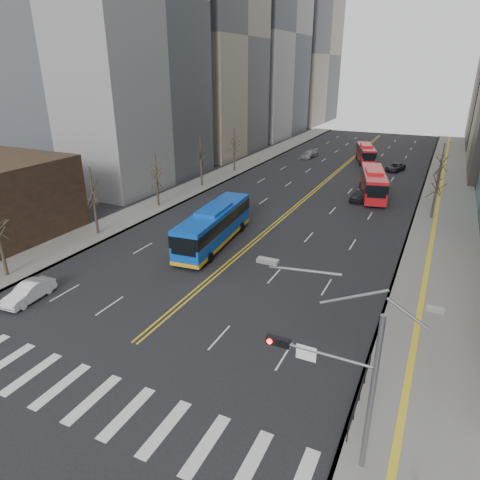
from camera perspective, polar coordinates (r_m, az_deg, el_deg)
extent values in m
plane|color=black|center=(26.77, -20.97, -18.43)|extent=(220.00, 220.00, 0.00)
cube|color=slate|center=(60.34, 25.78, 3.85)|extent=(7.00, 130.00, 0.15)
cube|color=slate|center=(68.68, -3.76, 8.05)|extent=(5.00, 130.00, 0.15)
cube|color=silver|center=(30.73, -28.93, -14.11)|extent=(0.70, 4.00, 0.01)
cube|color=silver|center=(29.06, -26.05, -15.73)|extent=(0.70, 4.00, 0.01)
cube|color=silver|center=(27.50, -22.78, -17.49)|extent=(0.70, 4.00, 0.01)
cube|color=silver|center=(26.06, -19.05, -19.39)|extent=(0.70, 4.00, 0.01)
cube|color=silver|center=(24.76, -14.82, -21.41)|extent=(0.70, 4.00, 0.01)
cube|color=silver|center=(23.63, -10.01, -23.51)|extent=(0.70, 4.00, 0.01)
cube|color=silver|center=(22.69, -4.58, -25.63)|extent=(0.70, 4.00, 0.01)
cube|color=silver|center=(21.96, 1.46, -27.67)|extent=(0.70, 4.00, 0.01)
cube|color=gold|center=(71.93, 11.81, 8.22)|extent=(0.15, 100.00, 0.01)
cube|color=gold|center=(71.84, 12.12, 8.18)|extent=(0.15, 100.00, 0.01)
cube|color=gray|center=(92.21, -5.80, 25.32)|extent=(22.00, 22.00, 44.00)
cube|color=gray|center=(115.87, 2.29, 25.74)|extent=(20.00, 26.00, 48.00)
cube|color=gray|center=(145.26, 8.16, 23.25)|extent=(18.00, 30.00, 40.00)
cylinder|color=slate|center=(19.72, 17.12, -19.45)|extent=(0.24, 0.24, 8.00)
cylinder|color=slate|center=(19.05, 10.78, -14.62)|extent=(4.50, 0.12, 0.12)
cube|color=black|center=(19.49, 5.11, -13.32)|extent=(1.10, 0.28, 0.38)
cylinder|color=#FF190C|center=(19.47, 3.95, -13.33)|extent=(0.24, 0.08, 0.24)
cylinder|color=black|center=(19.37, 4.94, -13.57)|extent=(0.24, 0.08, 0.24)
cylinder|color=black|center=(19.27, 5.94, -13.81)|extent=(0.24, 0.08, 0.24)
cube|color=white|center=(19.29, 8.82, -14.68)|extent=(0.90, 0.06, 0.70)
cube|color=#999993|center=(17.75, 3.72, -2.82)|extent=(0.90, 0.35, 0.18)
cube|color=black|center=(24.67, 15.84, -18.18)|extent=(0.04, 6.00, 0.04)
cylinder|color=black|center=(22.79, 14.14, -23.75)|extent=(0.06, 0.06, 1.00)
cylinder|color=black|center=(23.87, 14.98, -21.30)|extent=(0.06, 0.06, 1.00)
cylinder|color=black|center=(24.99, 15.72, -19.06)|extent=(0.06, 0.06, 1.00)
cylinder|color=black|center=(26.14, 16.37, -17.01)|extent=(0.06, 0.06, 1.00)
cylinder|color=black|center=(27.33, 16.96, -15.14)|extent=(0.06, 0.06, 1.00)
cylinder|color=#2C241B|center=(41.31, -29.04, -1.92)|extent=(0.28, 0.28, 3.75)
cylinder|color=#2C241B|center=(47.82, -18.65, 2.91)|extent=(0.28, 0.28, 3.90)
cylinder|color=#2C241B|center=(55.82, -10.92, 6.20)|extent=(0.28, 0.28, 3.60)
cylinder|color=#2C241B|center=(64.62, -5.16, 8.86)|extent=(0.28, 0.28, 4.00)
cylinder|color=#2C241B|center=(74.08, -0.77, 10.59)|extent=(0.28, 0.28, 3.80)
cylinder|color=#2C241B|center=(55.06, 24.38, 4.32)|extent=(0.28, 0.28, 3.50)
cylinder|color=#2C241B|center=(66.66, 24.92, 7.19)|extent=(0.28, 0.28, 3.75)
cube|color=blue|center=(42.92, -3.48, 1.93)|extent=(4.08, 13.60, 3.22)
cube|color=black|center=(42.71, -3.50, 2.69)|extent=(4.14, 13.63, 1.14)
cube|color=blue|center=(42.36, -3.53, 4.10)|extent=(2.68, 4.88, 0.40)
cube|color=#FBA70D|center=(43.43, -3.44, 0.18)|extent=(4.14, 13.63, 0.35)
cylinder|color=black|center=(40.46, -7.66, -1.77)|extent=(0.40, 1.02, 1.00)
cylinder|color=black|center=(39.32, -4.04, -2.35)|extent=(0.40, 1.02, 1.00)
cylinder|color=black|center=(47.63, -2.94, 2.16)|extent=(0.40, 1.02, 1.00)
cylinder|color=black|center=(46.67, 0.22, 1.75)|extent=(0.40, 1.02, 1.00)
cube|color=red|center=(61.97, 17.33, 7.29)|extent=(5.46, 12.26, 3.13)
cube|color=black|center=(61.83, 17.39, 7.82)|extent=(5.52, 12.29, 1.11)
cube|color=red|center=(61.60, 17.50, 8.78)|extent=(3.10, 4.58, 0.40)
cylinder|color=black|center=(58.54, 16.11, 5.14)|extent=(0.53, 1.04, 1.00)
cylinder|color=black|center=(58.82, 18.75, 4.91)|extent=(0.53, 1.04, 1.00)
cylinder|color=black|center=(65.90, 15.77, 7.04)|extent=(0.53, 1.04, 1.00)
cylinder|color=black|center=(66.15, 18.13, 6.82)|extent=(0.53, 1.04, 1.00)
cube|color=red|center=(84.61, 16.41, 11.03)|extent=(5.35, 10.70, 2.70)
cube|color=black|center=(84.52, 16.45, 11.39)|extent=(5.41, 10.74, 0.97)
cube|color=red|center=(84.37, 16.51, 11.99)|extent=(2.90, 4.06, 0.40)
cylinder|color=black|center=(81.43, 15.75, 9.82)|extent=(0.58, 1.04, 1.00)
cylinder|color=black|center=(81.75, 17.42, 9.69)|extent=(0.58, 1.04, 1.00)
cylinder|color=black|center=(87.95, 15.29, 10.74)|extent=(0.58, 1.04, 1.00)
cylinder|color=black|center=(88.26, 16.84, 10.62)|extent=(0.58, 1.04, 1.00)
imported|color=silver|center=(36.80, -26.34, -6.24)|extent=(1.81, 4.39, 1.41)
imported|color=black|center=(59.70, 15.66, 5.78)|extent=(2.26, 4.66, 1.53)
imported|color=gray|center=(86.84, 9.20, 11.24)|extent=(2.71, 5.19, 1.44)
imported|color=black|center=(79.18, 20.00, 9.10)|extent=(3.28, 5.04, 1.29)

